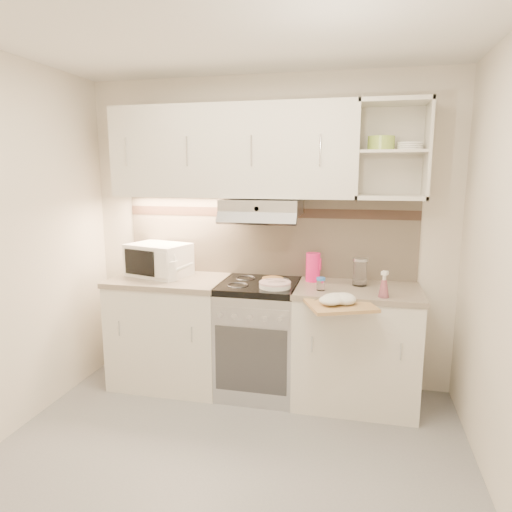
{
  "coord_description": "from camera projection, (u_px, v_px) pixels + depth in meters",
  "views": [
    {
      "loc": [
        0.74,
        -2.26,
        1.75
      ],
      "look_at": [
        0.01,
        0.95,
        1.14
      ],
      "focal_mm": 32.0,
      "sensor_mm": 36.0,
      "label": 1
    }
  ],
  "objects": [
    {
      "name": "spice_jar",
      "position": [
        321.0,
        284.0,
        3.3
      ],
      "size": [
        0.06,
        0.06,
        0.09
      ],
      "rotation": [
        0.0,
        0.0,
        0.42
      ],
      "color": "white",
      "rests_on": "worktop_right"
    },
    {
      "name": "pink_pitcher",
      "position": [
        313.0,
        267.0,
        3.57
      ],
      "size": [
        0.12,
        0.11,
        0.23
      ],
      "rotation": [
        0.0,
        0.0,
        -0.16
      ],
      "color": "#FF1B72",
      "rests_on": "worktop_right"
    },
    {
      "name": "base_cabinet_left",
      "position": [
        171.0,
        333.0,
        3.79
      ],
      "size": [
        0.9,
        0.6,
        0.86
      ],
      "primitive_type": "cube",
      "color": "silver",
      "rests_on": "ground"
    },
    {
      "name": "plate_stack",
      "position": [
        275.0,
        285.0,
        3.39
      ],
      "size": [
        0.24,
        0.24,
        0.05
      ],
      "rotation": [
        0.0,
        0.0,
        -0.15
      ],
      "color": "white",
      "rests_on": "electric_range"
    },
    {
      "name": "room_shell",
      "position": [
        233.0,
        192.0,
        2.7
      ],
      "size": [
        3.04,
        2.84,
        2.52
      ],
      "color": "silver",
      "rests_on": "ground"
    },
    {
      "name": "microwave",
      "position": [
        159.0,
        260.0,
        3.77
      ],
      "size": [
        0.55,
        0.46,
        0.26
      ],
      "rotation": [
        0.0,
        0.0,
        -0.28
      ],
      "color": "white",
      "rests_on": "worktop_left"
    },
    {
      "name": "cutting_board",
      "position": [
        339.0,
        305.0,
        3.05
      ],
      "size": [
        0.53,
        0.51,
        0.02
      ],
      "primitive_type": "cube",
      "rotation": [
        0.0,
        0.0,
        0.39
      ],
      "color": "tan",
      "rests_on": "base_cabinet_right"
    },
    {
      "name": "electric_range",
      "position": [
        259.0,
        338.0,
        3.62
      ],
      "size": [
        0.6,
        0.6,
        0.9
      ],
      "color": "#B7B7BC",
      "rests_on": "ground"
    },
    {
      "name": "worktop_left",
      "position": [
        169.0,
        280.0,
        3.71
      ],
      "size": [
        0.92,
        0.62,
        0.04
      ],
      "primitive_type": "cube",
      "color": "gray",
      "rests_on": "base_cabinet_left"
    },
    {
      "name": "watering_can",
      "position": [
        170.0,
        269.0,
        3.6
      ],
      "size": [
        0.29,
        0.15,
        0.25
      ],
      "rotation": [
        0.0,
        0.0,
        0.03
      ],
      "color": "white",
      "rests_on": "worktop_left"
    },
    {
      "name": "spray_bottle",
      "position": [
        384.0,
        286.0,
        3.11
      ],
      "size": [
        0.08,
        0.08,
        0.2
      ],
      "rotation": [
        0.0,
        0.0,
        -0.37
      ],
      "color": "pink",
      "rests_on": "worktop_right"
    },
    {
      "name": "base_cabinet_right",
      "position": [
        355.0,
        348.0,
        3.46
      ],
      "size": [
        0.9,
        0.6,
        0.86
      ],
      "primitive_type": "cube",
      "color": "silver",
      "rests_on": "ground"
    },
    {
      "name": "ground",
      "position": [
        218.0,
        477.0,
        2.65
      ],
      "size": [
        3.0,
        3.0,
        0.0
      ],
      "primitive_type": "plane",
      "color": "gray",
      "rests_on": "ground"
    },
    {
      "name": "worktop_right",
      "position": [
        358.0,
        291.0,
        3.38
      ],
      "size": [
        0.92,
        0.62,
        0.04
      ],
      "primitive_type": "cube",
      "color": "gray",
      "rests_on": "base_cabinet_right"
    },
    {
      "name": "dish_towel",
      "position": [
        336.0,
        299.0,
        3.0
      ],
      "size": [
        0.34,
        0.31,
        0.08
      ],
      "primitive_type": null,
      "rotation": [
        0.0,
        0.0,
        0.21
      ],
      "color": "white",
      "rests_on": "cutting_board"
    },
    {
      "name": "bread_loaf",
      "position": [
        273.0,
        280.0,
        3.53
      ],
      "size": [
        0.16,
        0.16,
        0.04
      ],
      "primitive_type": "cylinder",
      "color": "#A46C3B",
      "rests_on": "electric_range"
    },
    {
      "name": "glass_jar",
      "position": [
        360.0,
        272.0,
        3.43
      ],
      "size": [
        0.11,
        0.11,
        0.21
      ],
      "rotation": [
        0.0,
        0.0,
        -0.4
      ],
      "color": "white",
      "rests_on": "worktop_right"
    }
  ]
}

